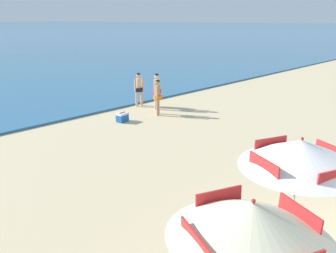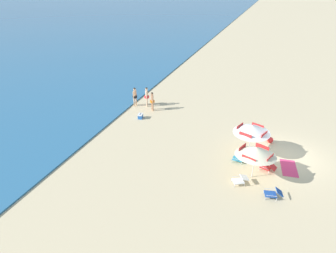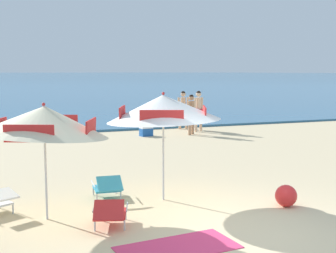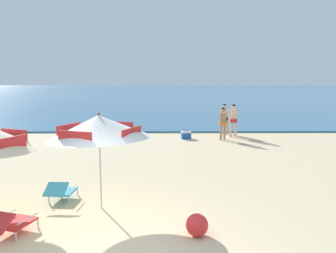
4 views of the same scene
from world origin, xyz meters
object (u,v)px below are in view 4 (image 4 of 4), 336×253
Objects in this scene: beach_umbrella_striped_second at (99,127)px; person_standing_near_shore at (233,118)px; person_standing_beside at (224,117)px; person_wading_in at (223,121)px; beach_ball at (197,225)px; cooler_box at (186,135)px; lounge_chair_beside_umbrella at (10,223)px; lounge_chair_facing_sea at (61,191)px.

beach_umbrella_striped_second is 10.84m from person_standing_near_shore.
person_standing_beside is 1.94m from person_wading_in.
beach_ball is (-2.38, -9.96, -0.76)m from person_wading_in.
person_standing_beside is 12.20m from beach_ball.
beach_ball is at bearing -103.44° from person_wading_in.
beach_umbrella_striped_second is at bearing -114.87° from person_standing_beside.
beach_umbrella_striped_second is at bearing -106.07° from cooler_box.
beach_umbrella_striped_second is 1.92× the size of person_wading_in.
lounge_chair_beside_umbrella is 2.36× the size of beach_ball.
lounge_chair_facing_sea is 11.04m from person_standing_near_shore.
person_standing_near_shore is 1.06× the size of person_wading_in.
lounge_chair_beside_umbrella is at bearing -111.43° from cooler_box.
person_standing_near_shore is at bearing 58.47° from lounge_chair_beside_umbrella.
beach_ball is (3.15, -1.73, -0.06)m from lounge_chair_facing_sea.
person_standing_beside is at bearing 34.53° from cooler_box.
person_standing_near_shore reaches higher than person_standing_beside.
lounge_chair_facing_sea is 0.54× the size of person_standing_beside.
lounge_chair_beside_umbrella is at bearing -118.14° from person_standing_beside.
person_wading_in is 2.05m from cooler_box.
beach_umbrella_striped_second is 1.86× the size of person_standing_beside.
beach_umbrella_striped_second is 9.47m from cooler_box.
person_wading_in is at bearing -102.87° from person_standing_beside.
person_standing_beside is at bearing 105.27° from person_standing_near_shore.
cooler_box is at bearing 170.90° from person_wading_in.
person_standing_near_shore is at bearing 61.41° from beach_umbrella_striped_second.
lounge_chair_beside_umbrella is 12.66m from person_standing_near_shore.
cooler_box is at bearing -168.28° from person_standing_near_shore.
lounge_chair_facing_sea is (0.37, 1.70, 0.00)m from lounge_chair_beside_umbrella.
lounge_chair_beside_umbrella is 0.60× the size of person_wading_in.
person_standing_beside reaches higher than cooler_box.
person_wading_in is at bearing 59.33° from lounge_chair_beside_umbrella.
cooler_box is at bearing -145.47° from person_standing_beside.
cooler_box is at bearing 73.93° from beach_umbrella_striped_second.
lounge_chair_facing_sea reaches higher than cooler_box.
person_standing_near_shore is 4.15× the size of beach_ball.
beach_umbrella_striped_second is at bearing -21.30° from lounge_chair_facing_sea.
beach_umbrella_striped_second is 1.99m from lounge_chair_facing_sea.
person_wading_in is (-0.43, -1.89, -0.03)m from person_standing_beside.
beach_umbrella_striped_second reaches higher than beach_ball.
cooler_box is (4.02, 10.23, -0.07)m from lounge_chair_beside_umbrella.
lounge_chair_beside_umbrella is (-1.44, -1.28, -1.63)m from beach_umbrella_striped_second.
lounge_chair_beside_umbrella is 1.09× the size of lounge_chair_facing_sea.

